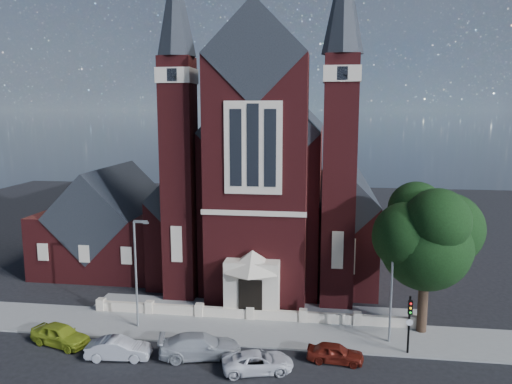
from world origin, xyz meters
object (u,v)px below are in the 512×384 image
street_lamp_right (393,279)px  car_white_suv (258,362)px  church (273,183)px  car_dark_red (335,353)px  street_lamp_left (137,268)px  car_silver_a (119,349)px  car_silver_b (200,346)px  street_tree (429,240)px  parish_hall (112,227)px  traffic_signal (410,318)px  car_lime_van (60,335)px

street_lamp_right → car_white_suv: 10.64m
church → car_white_suv: (1.56, -23.88, -7.58)m
street_lamp_right → car_dark_red: street_lamp_right is taller
street_lamp_left → car_silver_a: 6.07m
church → car_silver_a: bearing=-107.7°
church → car_silver_b: size_ratio=6.62×
street_tree → car_dark_red: size_ratio=2.99×
street_tree → car_silver_b: size_ratio=2.03×
parish_hall → car_silver_a: 20.73m
street_lamp_right → traffic_signal: street_lamp_right is taller
traffic_signal → street_lamp_left: bearing=175.2°
car_silver_a → car_dark_red: size_ratio=1.14×
traffic_signal → car_lime_van: traffic_signal is taller
parish_hall → street_lamp_left: size_ratio=1.51×
street_lamp_left → car_dark_red: bearing=-12.5°
traffic_signal → car_white_suv: (-9.44, -3.37, -1.98)m
street_lamp_left → car_dark_red: size_ratio=2.26×
street_lamp_right → street_lamp_left: bearing=180.0°
car_silver_b → car_lime_van: bearing=74.7°
car_white_suv → car_dark_red: size_ratio=1.22×
traffic_signal → car_dark_red: (-4.72, -1.57, -1.97)m
car_lime_van → car_silver_b: car_silver_b is taller
parish_hall → street_tree: (28.60, -12.29, 2.95)m
church → car_white_suv: bearing=-86.3°
church → car_silver_b: 23.94m
traffic_signal → car_white_suv: size_ratio=0.91×
street_lamp_left → street_lamp_right: same height
street_lamp_right → car_lime_van: street_lamp_right is taller
car_white_suv → car_dark_red: 5.05m
car_white_suv → parish_hall: bearing=28.1°
car_silver_b → church: bearing=-19.2°
street_lamp_left → car_white_suv: street_lamp_left is taller
car_lime_van → street_tree: bearing=-61.5°
street_tree → car_lime_van: (-24.80, -5.04, -6.23)m
church → car_white_suv: size_ratio=7.98×
street_lamp_right → car_silver_b: street_lamp_right is taller
car_lime_van → car_dark_red: car_lime_van is taller
car_lime_van → car_silver_a: car_lime_van is taller
street_tree → street_lamp_right: (-2.51, -1.71, -2.36)m
street_lamp_left → car_silver_b: bearing=-33.7°
street_lamp_left → traffic_signal: street_lamp_left is taller
street_tree → traffic_signal: street_tree is taller
church → car_lime_van: 26.47m
street_lamp_right → car_dark_red: bearing=-140.5°
street_lamp_left → traffic_signal: size_ratio=2.02×
church → car_white_suv: church is taller
street_tree → car_silver_a: size_ratio=2.62×
car_white_suv → street_tree: bearing=-73.7°
street_lamp_left → traffic_signal: (18.91, -1.57, -2.02)m
traffic_signal → car_silver_b: bearing=-171.0°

